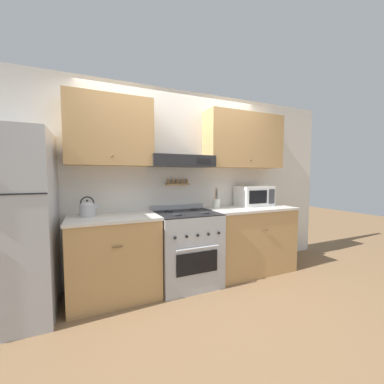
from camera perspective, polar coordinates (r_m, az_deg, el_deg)
ground_plane at (r=3.00m, az=1.10°, el=-23.52°), size 16.00×16.00×0.00m
wall_back at (r=3.26m, az=-2.58°, el=5.90°), size 5.20×0.46×2.55m
counter_left at (r=2.91m, az=-18.30°, el=-14.59°), size 0.98×0.68×0.93m
counter_right at (r=3.59m, az=13.66°, el=-10.93°), size 1.24×0.68×0.93m
stove_range at (r=3.09m, az=-1.44°, el=-13.37°), size 0.76×0.71×0.98m
refrigerator at (r=2.83m, az=-38.29°, el=-6.59°), size 0.79×0.78×1.81m
tea_kettle at (r=2.88m, az=-24.00°, el=-3.65°), size 0.21×0.16×0.22m
microwave at (r=3.68m, az=14.80°, el=-0.92°), size 0.52×0.35×0.30m
utensil_crock at (r=3.30m, az=5.93°, el=-2.66°), size 0.10×0.10×0.28m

